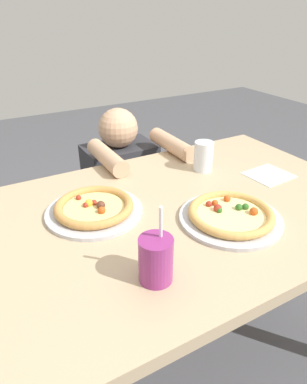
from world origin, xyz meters
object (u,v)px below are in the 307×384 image
(drink_cup_colored, at_px, (156,259))
(diner_seated, at_px, (123,200))
(pizza_far, at_px, (94,208))
(water_cup_clear, at_px, (204,156))
(pizza_near, at_px, (231,215))

(drink_cup_colored, distance_m, diner_seated, 1.02)
(pizza_far, relative_size, water_cup_clear, 2.62)
(water_cup_clear, bearing_deg, drink_cup_colored, -136.39)
(pizza_far, height_order, water_cup_clear, water_cup_clear)
(pizza_near, xyz_separation_m, water_cup_clear, (0.14, 0.34, 0.04))
(pizza_far, height_order, drink_cup_colored, drink_cup_colored)
(pizza_near, height_order, drink_cup_colored, drink_cup_colored)
(pizza_far, distance_m, drink_cup_colored, 0.36)
(drink_cup_colored, height_order, diner_seated, drink_cup_colored)
(water_cup_clear, relative_size, diner_seated, 0.13)
(drink_cup_colored, height_order, water_cup_clear, drink_cup_colored)
(pizza_near, relative_size, pizza_far, 1.02)
(diner_seated, bearing_deg, drink_cup_colored, -109.06)
(diner_seated, bearing_deg, pizza_far, -121.50)
(drink_cup_colored, relative_size, water_cup_clear, 1.75)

